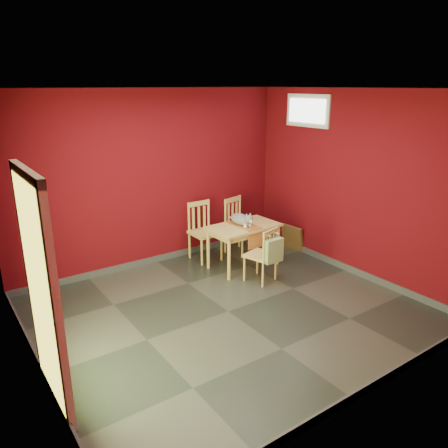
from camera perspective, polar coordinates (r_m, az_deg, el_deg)
ground at (r=5.63m, az=0.55°, el=-11.35°), size 4.50×4.50×0.00m
room_shell at (r=5.61m, az=0.55°, el=-10.90°), size 4.50×4.50×4.50m
doorway at (r=4.00m, az=-22.90°, el=-7.60°), size 0.06×1.01×2.13m
window at (r=7.15m, az=10.84°, el=14.33°), size 0.05×0.90×0.50m
outlet_plate at (r=7.86m, az=1.63°, el=-0.32°), size 0.08×0.02×0.12m
dining_table at (r=6.73m, az=2.58°, el=-0.86°), size 1.11×0.67×0.68m
table_runner at (r=6.65m, az=3.09°, el=-0.75°), size 0.30×0.59×0.29m
chair_far_left at (r=7.08m, az=-2.66°, el=-0.83°), size 0.44×0.44×0.95m
chair_far_right at (r=7.38m, az=1.97°, el=-0.10°), size 0.52×0.52×0.93m
chair_near at (r=6.30m, az=5.06°, el=-3.93°), size 0.47×0.47×0.82m
tote_bag at (r=6.14m, az=6.53°, el=-3.47°), size 0.29×0.18×0.41m
cat at (r=6.71m, az=2.17°, el=0.90°), size 0.31×0.50×0.24m
picture_frame at (r=7.65m, az=8.94°, el=-1.75°), size 0.18×0.44×0.43m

